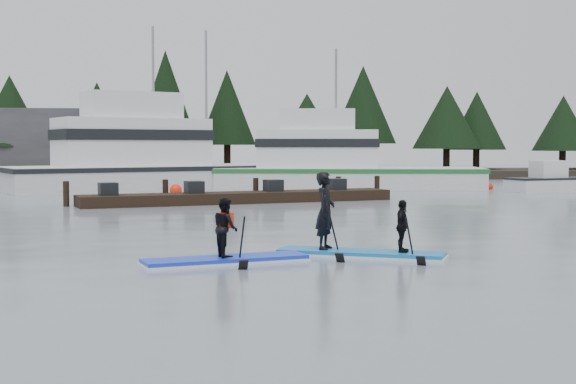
{
  "coord_description": "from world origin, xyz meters",
  "views": [
    {
      "loc": [
        -2.63,
        -16.33,
        2.41
      ],
      "look_at": [
        0.0,
        6.0,
        1.1
      ],
      "focal_mm": 50.0,
      "sensor_mm": 36.0,
      "label": 1
    }
  ],
  "objects": [
    {
      "name": "fishing_boat_large",
      "position": [
        -4.52,
        28.66,
        0.76
      ],
      "size": [
        18.21,
        11.69,
        10.0
      ],
      "rotation": [
        0.0,
        0.0,
        0.42
      ],
      "color": "silver",
      "rests_on": "ground"
    },
    {
      "name": "skiff",
      "position": [
        16.62,
        23.75,
        0.36
      ],
      "size": [
        6.45,
        3.45,
        0.72
      ],
      "primitive_type": "cube",
      "rotation": [
        0.0,
        0.0,
        0.27
      ],
      "color": "silver",
      "rests_on": "ground"
    },
    {
      "name": "ground",
      "position": [
        0.0,
        0.0,
        0.0
      ],
      "size": [
        160.0,
        160.0,
        0.0
      ],
      "primitive_type": "plane",
      "color": "gray",
      "rests_on": "ground"
    },
    {
      "name": "far_shore",
      "position": [
        0.0,
        42.0,
        0.3
      ],
      "size": [
        70.0,
        8.0,
        0.6
      ],
      "primitive_type": "cube",
      "color": "#2D281E",
      "rests_on": "ground"
    },
    {
      "name": "fishing_boat_medium",
      "position": [
        5.61,
        28.11,
        0.62
      ],
      "size": [
        15.27,
        6.56,
        8.75
      ],
      "rotation": [
        0.0,
        0.0,
        -0.16
      ],
      "color": "silver",
      "rests_on": "ground"
    },
    {
      "name": "paddleboard_solo",
      "position": [
        -1.99,
        0.02,
        0.4
      ],
      "size": [
        3.49,
        1.73,
        1.81
      ],
      "rotation": [
        0.0,
        0.0,
        0.28
      ],
      "color": "#1735D9",
      "rests_on": "ground"
    },
    {
      "name": "treeline",
      "position": [
        0.0,
        42.0,
        0.0
      ],
      "size": [
        60.0,
        4.0,
        8.0
      ],
      "primitive_type": null,
      "color": "black",
      "rests_on": "ground"
    },
    {
      "name": "buoy_b",
      "position": [
        -3.53,
        23.89,
        0.0
      ],
      "size": [
        0.62,
        0.62,
        0.62
      ],
      "primitive_type": "sphere",
      "color": "#FF260C",
      "rests_on": "ground"
    },
    {
      "name": "waterfront_building",
      "position": [
        -14.0,
        44.0,
        2.5
      ],
      "size": [
        18.0,
        6.0,
        5.0
      ],
      "primitive_type": "cube",
      "color": "#4C4C51",
      "rests_on": "ground"
    },
    {
      "name": "floating_dock",
      "position": [
        -0.7,
        17.21,
        0.22
      ],
      "size": [
        13.38,
        5.48,
        0.45
      ],
      "primitive_type": "cube",
      "rotation": [
        0.0,
        0.0,
        0.28
      ],
      "color": "black",
      "rests_on": "ground"
    },
    {
      "name": "buoy_c",
      "position": [
        13.47,
        26.03,
        0.0
      ],
      "size": [
        0.49,
        0.49,
        0.49
      ],
      "primitive_type": "sphere",
      "color": "#FF260C",
      "rests_on": "ground"
    },
    {
      "name": "paddleboard_duo",
      "position": [
        0.82,
        0.73,
        0.57
      ],
      "size": [
        3.63,
        2.29,
        2.33
      ],
      "rotation": [
        0.0,
        0.0,
        -0.43
      ],
      "color": "#1371BB",
      "rests_on": "ground"
    }
  ]
}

